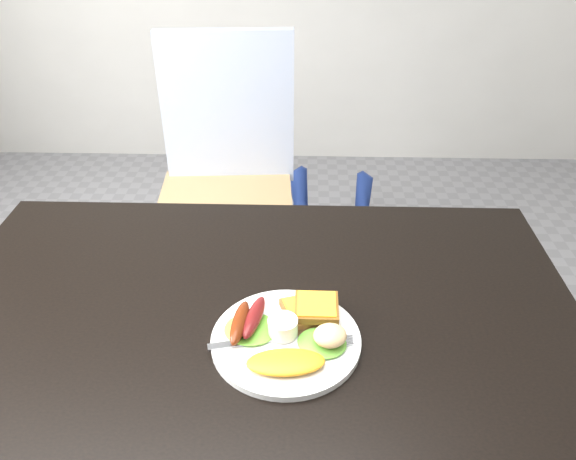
# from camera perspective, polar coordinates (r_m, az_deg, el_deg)

# --- Properties ---
(dining_table) EXTENTS (1.20, 0.80, 0.04)m
(dining_table) POSITION_cam_1_polar(r_m,az_deg,el_deg) (1.04, -3.45, -9.69)
(dining_table) COLOR black
(dining_table) RESTS_ON ground
(dining_chair) EXTENTS (0.48, 0.48, 0.05)m
(dining_chair) POSITION_cam_1_polar(r_m,az_deg,el_deg) (1.93, -6.38, 2.28)
(dining_chair) COLOR #A88356
(dining_chair) RESTS_ON ground
(person) EXTENTS (0.57, 0.38, 1.58)m
(person) POSITION_cam_1_polar(r_m,az_deg,el_deg) (1.61, 5.67, 9.32)
(person) COLOR navy
(person) RESTS_ON ground
(plate) EXTENTS (0.26, 0.26, 0.01)m
(plate) POSITION_cam_1_polar(r_m,az_deg,el_deg) (0.97, -0.21, -11.12)
(plate) COLOR white
(plate) RESTS_ON dining_table
(lettuce_left) EXTENTS (0.10, 0.09, 0.01)m
(lettuce_left) POSITION_cam_1_polar(r_m,az_deg,el_deg) (0.98, -3.79, -9.99)
(lettuce_left) COLOR #5C9F2A
(lettuce_left) RESTS_ON plate
(lettuce_right) EXTENTS (0.10, 0.09, 0.01)m
(lettuce_right) POSITION_cam_1_polar(r_m,az_deg,el_deg) (0.96, 3.47, -11.37)
(lettuce_right) COLOR green
(lettuce_right) RESTS_ON plate
(omelette) EXTENTS (0.13, 0.07, 0.02)m
(omelette) POSITION_cam_1_polar(r_m,az_deg,el_deg) (0.92, -0.23, -13.28)
(omelette) COLOR yellow
(omelette) RESTS_ON plate
(sausage_a) EXTENTS (0.04, 0.11, 0.03)m
(sausage_a) POSITION_cam_1_polar(r_m,az_deg,el_deg) (0.97, -4.92, -9.34)
(sausage_a) COLOR brown
(sausage_a) RESTS_ON lettuce_left
(sausage_b) EXTENTS (0.05, 0.11, 0.03)m
(sausage_b) POSITION_cam_1_polar(r_m,az_deg,el_deg) (0.98, -3.47, -8.83)
(sausage_b) COLOR maroon
(sausage_b) RESTS_ON lettuce_left
(ramekin) EXTENTS (0.06, 0.06, 0.03)m
(ramekin) POSITION_cam_1_polar(r_m,az_deg,el_deg) (0.96, -0.53, -9.80)
(ramekin) COLOR white
(ramekin) RESTS_ON plate
(toast_a) EXTENTS (0.10, 0.10, 0.01)m
(toast_a) POSITION_cam_1_polar(r_m,az_deg,el_deg) (1.01, 1.83, -8.23)
(toast_a) COLOR brown
(toast_a) RESTS_ON plate
(toast_b) EXTENTS (0.08, 0.08, 0.01)m
(toast_b) POSITION_cam_1_polar(r_m,az_deg,el_deg) (1.00, 2.91, -7.85)
(toast_b) COLOR brown
(toast_b) RESTS_ON toast_a
(potato_salad) EXTENTS (0.07, 0.07, 0.03)m
(potato_salad) POSITION_cam_1_polar(r_m,az_deg,el_deg) (0.94, 4.30, -10.64)
(potato_salad) COLOR #F2F4B4
(potato_salad) RESTS_ON lettuce_right
(fork) EXTENTS (0.18, 0.06, 0.00)m
(fork) POSITION_cam_1_polar(r_m,az_deg,el_deg) (0.96, -2.69, -11.08)
(fork) COLOR #ADAFB7
(fork) RESTS_ON plate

